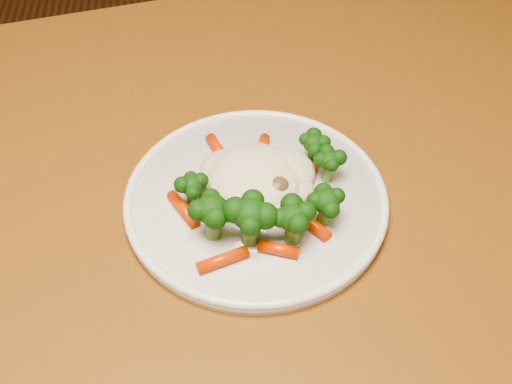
% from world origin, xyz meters
% --- Properties ---
extents(dining_table, '(1.26, 0.96, 0.75)m').
position_xyz_m(dining_table, '(0.25, -0.27, 0.64)').
color(dining_table, brown).
rests_on(dining_table, ground).
extents(plate, '(0.28, 0.28, 0.01)m').
position_xyz_m(plate, '(0.28, -0.33, 0.76)').
color(plate, white).
rests_on(plate, dining_table).
extents(meal, '(0.19, 0.19, 0.05)m').
position_xyz_m(meal, '(0.28, -0.34, 0.78)').
color(meal, beige).
rests_on(meal, plate).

